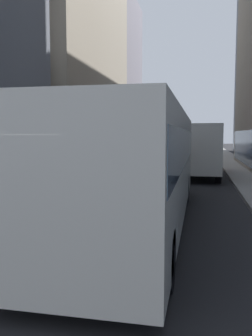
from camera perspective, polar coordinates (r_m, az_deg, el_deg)
name	(u,v)px	position (r m, az deg, el deg)	size (l,w,h in m)	color
ground_plane	(174,157)	(40.25, 7.79, 1.85)	(120.00, 120.00, 0.00)	#232326
sidewalk_left	(125,155)	(41.05, -0.17, 2.08)	(2.40, 110.00, 0.15)	gray
sidewalk_right	(226,157)	(40.25, 15.92, 1.80)	(2.40, 110.00, 0.15)	gray
building_left_mid	(53,61)	(37.83, -11.81, 16.60)	(11.09, 20.70, 19.77)	#A0937F
building_left_far	(103,76)	(55.67, -3.78, 14.77)	(9.82, 14.77, 23.04)	slate
transit_bus	(139,161)	(9.75, 2.15, 1.22)	(2.78, 11.53, 3.05)	silver
car_blue_hatchback	(199,149)	(40.35, 11.81, 2.97)	(1.92, 4.10, 1.62)	#4C6BB7
car_red_coupe	(136,153)	(32.05, 1.71, 2.47)	(1.84, 4.52, 1.62)	red
car_yellow_taxi	(156,147)	(46.67, 4.92, 3.38)	(1.78, 4.12, 1.62)	yellow
car_silver_sedan	(163,149)	(39.65, 6.01, 3.01)	(1.77, 4.57, 1.62)	#B7BABF
box_truck	(199,149)	(21.11, 11.76, 3.09)	(2.30, 7.50, 3.05)	#A51919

